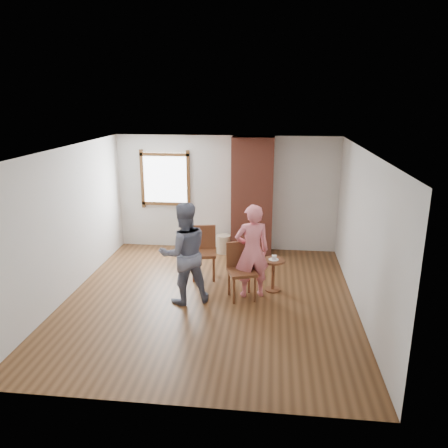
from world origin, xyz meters
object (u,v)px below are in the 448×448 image
(stoneware_crock, at_px, (224,244))
(dining_chair_left, at_px, (204,249))
(side_table, at_px, (273,270))
(person_pink, at_px, (252,251))
(dining_chair_right, at_px, (241,267))
(man, at_px, (184,253))

(stoneware_crock, distance_m, dining_chair_left, 1.45)
(side_table, height_order, person_pink, person_pink)
(dining_chair_right, bearing_deg, man, 177.94)
(person_pink, bearing_deg, dining_chair_left, -54.21)
(dining_chair_right, distance_m, man, 1.04)
(dining_chair_left, height_order, dining_chair_right, dining_chair_left)
(dining_chair_right, distance_m, side_table, 0.66)
(dining_chair_left, height_order, person_pink, person_pink)
(side_table, xyz_separation_m, person_pink, (-0.38, -0.25, 0.43))
(stoneware_crock, xyz_separation_m, person_pink, (0.74, -2.15, 0.63))
(dining_chair_left, relative_size, man, 0.58)
(dining_chair_left, bearing_deg, stoneware_crock, 72.04)
(side_table, distance_m, person_pink, 0.63)
(side_table, distance_m, man, 1.69)
(dining_chair_left, relative_size, person_pink, 0.61)
(dining_chair_right, height_order, person_pink, person_pink)
(man, bearing_deg, stoneware_crock, -123.83)
(dining_chair_right, bearing_deg, side_table, 9.56)
(stoneware_crock, bearing_deg, side_table, -59.36)
(side_table, relative_size, person_pink, 0.36)
(stoneware_crock, height_order, side_table, side_table)
(dining_chair_left, distance_m, man, 1.16)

